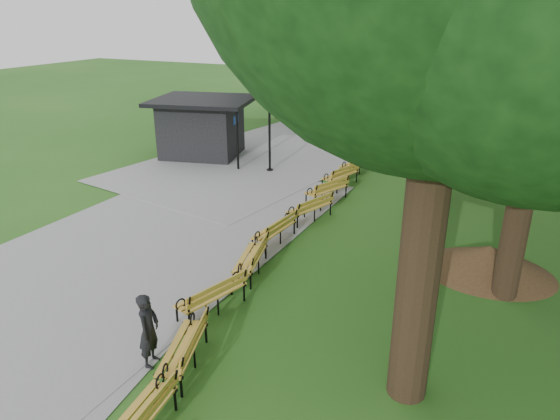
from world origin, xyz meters
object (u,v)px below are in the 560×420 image
at_px(bench_7, 327,190).
at_px(kiosk, 201,127).
at_px(person, 149,330).
at_px(bench_1, 135,420).
at_px(bench_4, 250,258).
at_px(bench_5, 274,230).
at_px(bench_2, 183,348).
at_px(dirt_mound, 488,259).
at_px(bench_8, 340,175).
at_px(bench_6, 310,208).
at_px(bench_9, 355,163).
at_px(bench_3, 211,295).
at_px(lamp_post, 269,114).

bearing_deg(bench_7, kiosk, -91.15).
relative_size(person, bench_1, 0.82).
xyz_separation_m(bench_4, bench_5, (-0.24, 1.92, 0.00)).
bearing_deg(person, bench_2, -87.78).
xyz_separation_m(dirt_mound, bench_7, (-5.75, 3.24, 0.06)).
bearing_deg(kiosk, bench_1, -73.85).
bearing_deg(bench_7, bench_8, -153.51).
bearing_deg(bench_6, bench_9, -158.42).
xyz_separation_m(dirt_mound, bench_6, (-5.62, 1.32, 0.06)).
xyz_separation_m(bench_4, bench_9, (-0.19, 9.66, 0.00)).
relative_size(bench_6, bench_9, 1.00).
height_order(dirt_mound, bench_5, bench_5).
xyz_separation_m(person, bench_1, (1.04, -1.67, -0.33)).
xyz_separation_m(dirt_mound, bench_4, (-5.65, -2.73, 0.06)).
height_order(kiosk, bench_3, kiosk).
xyz_separation_m(person, bench_3, (0.06, 2.10, -0.33)).
distance_m(bench_3, bench_8, 9.84).
xyz_separation_m(bench_2, bench_3, (-0.56, 1.90, 0.00)).
bearing_deg(dirt_mound, lamp_post, 148.54).
bearing_deg(bench_2, bench_4, 171.81).
bearing_deg(bench_3, bench_1, 31.52).
height_order(dirt_mound, bench_8, bench_8).
height_order(bench_7, bench_9, same).
distance_m(bench_4, bench_7, 5.97).
relative_size(person, bench_5, 0.82).
relative_size(person, bench_8, 0.82).
bearing_deg(bench_3, dirt_mound, 147.35).
bearing_deg(lamp_post, bench_9, 20.73).
bearing_deg(person, bench_8, -14.09).
relative_size(lamp_post, bench_4, 1.81).
relative_size(person, bench_6, 0.82).
height_order(bench_4, bench_8, same).
bearing_deg(bench_9, dirt_mound, 53.50).
distance_m(bench_2, bench_5, 5.90).
relative_size(kiosk, bench_8, 2.31).
height_order(person, bench_2, person).
relative_size(bench_4, bench_8, 1.00).
bearing_deg(dirt_mound, bench_2, -127.00).
bearing_deg(bench_8, bench_9, -163.02).
bearing_deg(lamp_post, kiosk, 167.37).
bearing_deg(person, lamp_post, 0.83).
height_order(person, bench_9, person).
xyz_separation_m(person, dirt_mound, (5.63, 6.84, -0.40)).
height_order(kiosk, bench_9, kiosk).
relative_size(bench_2, bench_3, 1.00).
height_order(lamp_post, bench_4, lamp_post).
bearing_deg(bench_6, kiosk, -105.08).
bearing_deg(lamp_post, bench_3, -70.60).
distance_m(dirt_mound, bench_6, 5.77).
bearing_deg(dirt_mound, bench_5, -172.17).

